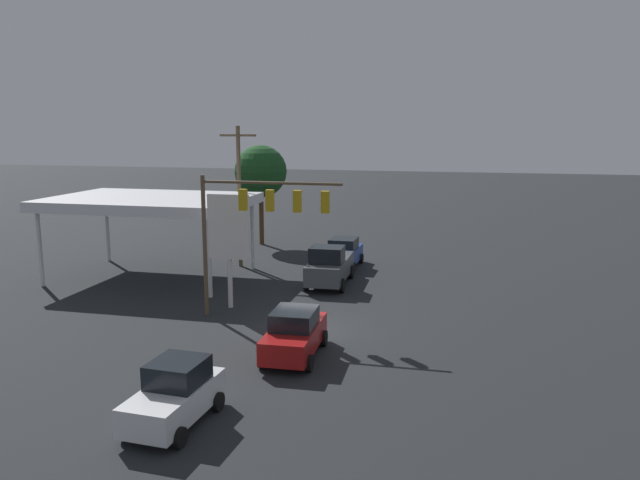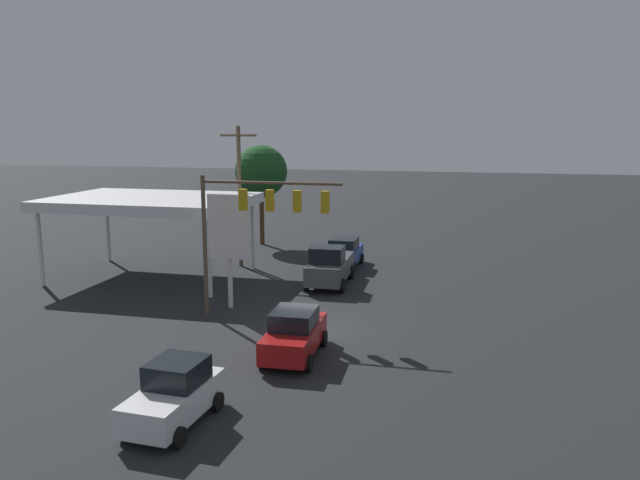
{
  "view_description": "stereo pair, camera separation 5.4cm",
  "coord_description": "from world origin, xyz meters",
  "px_view_note": "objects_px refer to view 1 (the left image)",
  "views": [
    {
      "loc": [
        -6.59,
        26.23,
        9.15
      ],
      "look_at": [
        0.0,
        -2.0,
        3.79
      ],
      "focal_mm": 35.0,
      "sensor_mm": 36.0,
      "label": 1
    },
    {
      "loc": [
        -6.65,
        26.21,
        9.15
      ],
      "look_at": [
        0.0,
        -2.0,
        3.79
      ],
      "focal_mm": 35.0,
      "sensor_mm": 36.0,
      "label": 2
    }
  ],
  "objects_px": {
    "price_sign": "(229,231)",
    "sedan_waiting": "(294,333)",
    "pickup_parked": "(329,266)",
    "traffic_signal_assembly": "(258,212)",
    "sedan_far": "(344,253)",
    "hatchback_crossing": "(175,394)",
    "utility_pole": "(239,193)",
    "street_tree": "(261,172)"
  },
  "relations": [
    {
      "from": "hatchback_crossing",
      "to": "street_tree",
      "type": "height_order",
      "value": "street_tree"
    },
    {
      "from": "street_tree",
      "to": "utility_pole",
      "type": "bearing_deg",
      "value": 98.13
    },
    {
      "from": "sedan_far",
      "to": "pickup_parked",
      "type": "height_order",
      "value": "pickup_parked"
    },
    {
      "from": "sedan_far",
      "to": "sedan_waiting",
      "type": "bearing_deg",
      "value": 4.75
    },
    {
      "from": "sedan_far",
      "to": "hatchback_crossing",
      "type": "relative_size",
      "value": 1.13
    },
    {
      "from": "sedan_waiting",
      "to": "street_tree",
      "type": "xyz_separation_m",
      "value": [
        8.86,
        -22.49,
        4.69
      ]
    },
    {
      "from": "utility_pole",
      "to": "hatchback_crossing",
      "type": "relative_size",
      "value": 2.33
    },
    {
      "from": "street_tree",
      "to": "price_sign",
      "type": "bearing_deg",
      "value": 103.09
    },
    {
      "from": "pickup_parked",
      "to": "sedan_far",
      "type": "bearing_deg",
      "value": 179.4
    },
    {
      "from": "traffic_signal_assembly",
      "to": "pickup_parked",
      "type": "height_order",
      "value": "traffic_signal_assembly"
    },
    {
      "from": "traffic_signal_assembly",
      "to": "hatchback_crossing",
      "type": "distance_m",
      "value": 11.62
    },
    {
      "from": "traffic_signal_assembly",
      "to": "utility_pole",
      "type": "relative_size",
      "value": 0.75
    },
    {
      "from": "street_tree",
      "to": "traffic_signal_assembly",
      "type": "bearing_deg",
      "value": 108.13
    },
    {
      "from": "sedan_far",
      "to": "hatchback_crossing",
      "type": "height_order",
      "value": "hatchback_crossing"
    },
    {
      "from": "sedan_waiting",
      "to": "sedan_far",
      "type": "bearing_deg",
      "value": -177.65
    },
    {
      "from": "traffic_signal_assembly",
      "to": "price_sign",
      "type": "distance_m",
      "value": 2.75
    },
    {
      "from": "traffic_signal_assembly",
      "to": "sedan_far",
      "type": "bearing_deg",
      "value": -98.9
    },
    {
      "from": "utility_pole",
      "to": "price_sign",
      "type": "relative_size",
      "value": 1.57
    },
    {
      "from": "price_sign",
      "to": "sedan_far",
      "type": "xyz_separation_m",
      "value": [
        -3.86,
        -10.22,
        -3.0
      ]
    },
    {
      "from": "sedan_waiting",
      "to": "pickup_parked",
      "type": "distance_m",
      "value": 11.47
    },
    {
      "from": "utility_pole",
      "to": "hatchback_crossing",
      "type": "distance_m",
      "value": 22.28
    },
    {
      "from": "hatchback_crossing",
      "to": "price_sign",
      "type": "bearing_deg",
      "value": -162.73
    },
    {
      "from": "pickup_parked",
      "to": "street_tree",
      "type": "relative_size",
      "value": 0.68
    },
    {
      "from": "utility_pole",
      "to": "price_sign",
      "type": "distance_m",
      "value": 9.45
    },
    {
      "from": "hatchback_crossing",
      "to": "sedan_far",
      "type": "bearing_deg",
      "value": -178.58
    },
    {
      "from": "traffic_signal_assembly",
      "to": "pickup_parked",
      "type": "relative_size",
      "value": 1.3
    },
    {
      "from": "pickup_parked",
      "to": "street_tree",
      "type": "height_order",
      "value": "street_tree"
    },
    {
      "from": "sedan_far",
      "to": "street_tree",
      "type": "relative_size",
      "value": 0.58
    },
    {
      "from": "price_sign",
      "to": "sedan_waiting",
      "type": "bearing_deg",
      "value": 130.46
    },
    {
      "from": "utility_pole",
      "to": "pickup_parked",
      "type": "relative_size",
      "value": 1.73
    },
    {
      "from": "sedan_waiting",
      "to": "pickup_parked",
      "type": "height_order",
      "value": "pickup_parked"
    },
    {
      "from": "sedan_far",
      "to": "street_tree",
      "type": "xyz_separation_m",
      "value": [
        7.73,
        -6.41,
        4.69
      ]
    },
    {
      "from": "price_sign",
      "to": "hatchback_crossing",
      "type": "height_order",
      "value": "price_sign"
    },
    {
      "from": "sedan_far",
      "to": "pickup_parked",
      "type": "xyz_separation_m",
      "value": [
        -0.07,
        4.65,
        0.16
      ]
    },
    {
      "from": "price_sign",
      "to": "pickup_parked",
      "type": "distance_m",
      "value": 7.39
    },
    {
      "from": "hatchback_crossing",
      "to": "pickup_parked",
      "type": "bearing_deg",
      "value": -179.44
    },
    {
      "from": "utility_pole",
      "to": "price_sign",
      "type": "xyz_separation_m",
      "value": [
        -2.77,
        8.99,
        -0.88
      ]
    },
    {
      "from": "traffic_signal_assembly",
      "to": "pickup_parked",
      "type": "xyz_separation_m",
      "value": [
        -1.89,
        -6.98,
        -4.05
      ]
    },
    {
      "from": "sedan_far",
      "to": "pickup_parked",
      "type": "bearing_deg",
      "value": 1.59
    },
    {
      "from": "traffic_signal_assembly",
      "to": "street_tree",
      "type": "relative_size",
      "value": 0.89
    },
    {
      "from": "sedan_far",
      "to": "pickup_parked",
      "type": "distance_m",
      "value": 4.66
    },
    {
      "from": "sedan_waiting",
      "to": "pickup_parked",
      "type": "bearing_deg",
      "value": -176.37
    }
  ]
}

